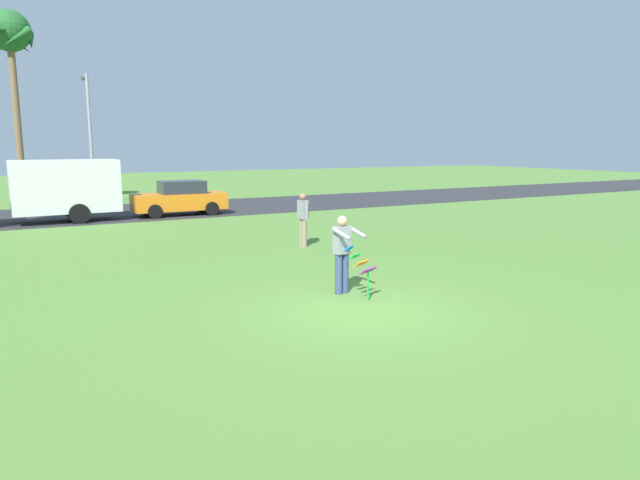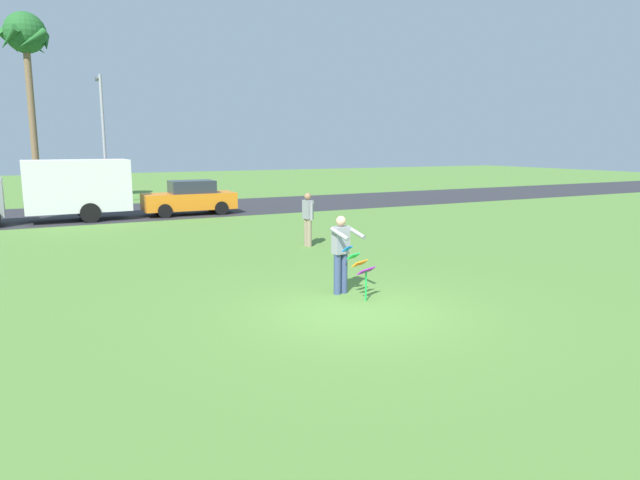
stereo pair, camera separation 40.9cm
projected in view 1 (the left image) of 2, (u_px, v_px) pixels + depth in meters
The scene contains 9 objects.
ground_plane at pixel (362, 311), 11.14m from camera, with size 120.00×120.00×0.00m, color #568438.
road_strip at pixel (149, 211), 27.95m from camera, with size 120.00×8.00×0.01m, color #2D2D33.
person_kite_flyer at pixel (343, 251), 12.28m from camera, with size 0.61×0.71×1.73m.
kite_held at pixel (362, 265), 11.85m from camera, with size 0.60×0.72×1.12m.
parked_truck_grey_van at pixel (44, 190), 23.41m from camera, with size 6.74×2.22×2.62m.
parked_car_orange at pixel (180, 199), 26.20m from camera, with size 4.21×1.86×1.60m.
palm_tree_right_near at pixel (10, 41), 29.01m from camera, with size 2.58×2.71×10.11m.
streetlight_pole at pixel (90, 131), 30.40m from camera, with size 0.24×1.65×7.00m.
person_walker_near at pixel (303, 218), 18.07m from camera, with size 0.25×0.57×1.73m.
Camera 1 is at (-5.90, -9.02, 3.25)m, focal length 31.55 mm.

